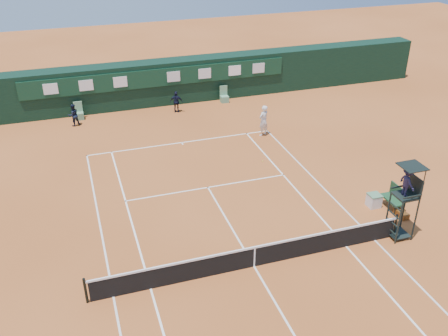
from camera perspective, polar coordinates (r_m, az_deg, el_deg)
The scene contains 14 objects.
ground at distance 20.05m, azimuth 3.45°, elevation -11.16°, with size 90.00×90.00×0.00m, color #B65E2B.
court_lines at distance 20.05m, azimuth 3.45°, elevation -11.14°, with size 11.05×23.85×0.01m.
tennis_net at distance 19.73m, azimuth 3.49°, elevation -10.02°, with size 12.90×0.10×1.10m.
back_wall at distance 35.39m, azimuth -7.65°, elevation 9.66°, with size 40.00×1.65×3.00m.
linesman_chair_left at distance 34.12m, azimuth -16.22°, elevation 5.90°, with size 0.55×0.50×1.15m.
linesman_chair_right at distance 35.67m, azimuth 0.03°, elevation 8.04°, with size 0.55×0.50×1.15m.
umpire_chair at distance 21.55m, azimuth 20.18°, elevation -2.05°, with size 0.96×0.95×3.42m.
player_bench at distance 24.47m, azimuth 18.96°, elevation -3.09°, with size 0.56×1.20×1.10m.
tennis_bag at distance 24.13m, azimuth 19.60°, elevation -4.96°, with size 0.32×0.74×0.28m, color black.
cooler at distance 24.40m, azimuth 16.76°, elevation -3.56°, with size 0.57×0.57×0.65m.
tennis_ball at distance 27.50m, azimuth 4.42°, elevation 0.78°, with size 0.06×0.06×0.06m, color yellow.
player at distance 30.28m, azimuth 4.53°, elevation 5.42°, with size 0.70×0.46×1.93m, color silver.
ball_kid_left at distance 33.03m, azimuth -16.83°, elevation 5.82°, with size 0.70×0.55×1.45m, color black.
ball_kid_right at distance 33.90m, azimuth -5.45°, elevation 7.53°, with size 0.86×0.36×1.46m, color black.
Camera 1 is at (-5.92, -14.28, 12.77)m, focal length 40.00 mm.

